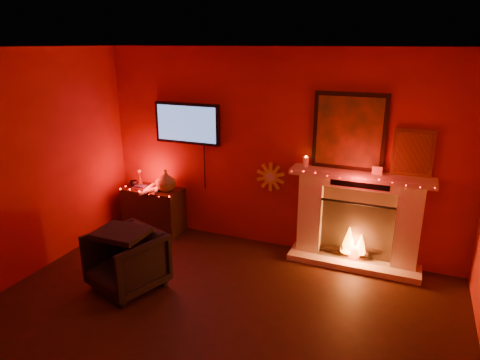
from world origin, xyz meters
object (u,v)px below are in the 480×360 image
object	(u,v)px
fireplace	(357,211)
armchair	(127,261)
tv	(187,124)
console_table	(155,206)
sunburst_clock	(271,177)

from	to	relation	value
fireplace	armchair	distance (m)	2.88
fireplace	tv	bearing A→B (deg)	178.50
console_table	armchair	xyz separation A→B (m)	(0.60, -1.50, -0.05)
fireplace	armchair	xyz separation A→B (m)	(-2.34, -1.63, -0.38)
fireplace	console_table	xyz separation A→B (m)	(-2.95, -0.13, -0.34)
sunburst_clock	console_table	world-z (taller)	sunburst_clock
fireplace	console_table	bearing A→B (deg)	-177.48
tv	sunburst_clock	xyz separation A→B (m)	(1.25, 0.03, -0.65)
console_table	armchair	distance (m)	1.62
fireplace	tv	size ratio (longest dim) A/B	1.76
armchair	sunburst_clock	bearing A→B (deg)	75.06
tv	armchair	bearing A→B (deg)	-86.74
fireplace	sunburst_clock	distance (m)	1.23
console_table	fireplace	bearing A→B (deg)	2.52
sunburst_clock	armchair	bearing A→B (deg)	-123.81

